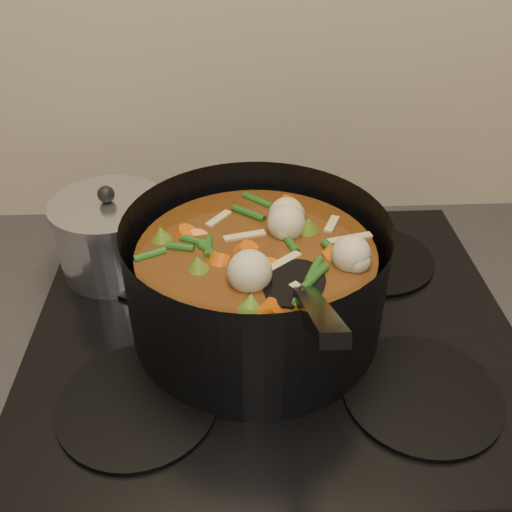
{
  "coord_description": "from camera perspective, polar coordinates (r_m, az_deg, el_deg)",
  "views": [
    {
      "loc": [
        -0.05,
        1.37,
        1.44
      ],
      "look_at": [
        -0.02,
        1.93,
        1.04
      ],
      "focal_mm": 40.0,
      "sensor_mm": 36.0,
      "label": 1
    }
  ],
  "objects": [
    {
      "name": "stovetop",
      "position": [
        0.76,
        1.69,
        -7.07
      ],
      "size": [
        0.62,
        0.54,
        0.03
      ],
      "color": "black",
      "rests_on": "counter"
    },
    {
      "name": "saucepan",
      "position": [
        0.84,
        -14.1,
        2.09
      ],
      "size": [
        0.16,
        0.16,
        0.13
      ],
      "rotation": [
        0.0,
        0.0,
        0.43
      ],
      "color": "silver",
      "rests_on": "stovetop"
    },
    {
      "name": "stockpot",
      "position": [
        0.7,
        0.03,
        -2.5
      ],
      "size": [
        0.37,
        0.46,
        0.23
      ],
      "rotation": [
        0.0,
        0.0,
        -0.21
      ],
      "color": "black",
      "rests_on": "stovetop"
    }
  ]
}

